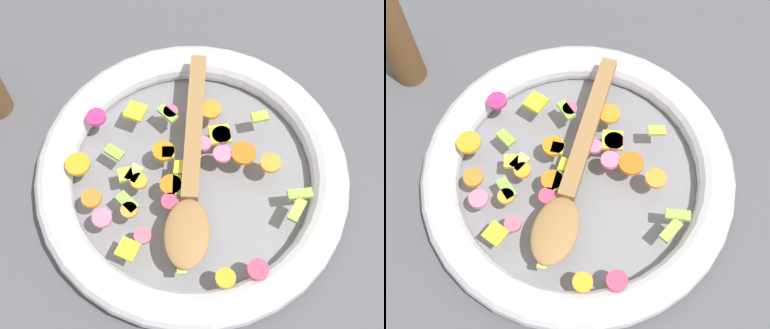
# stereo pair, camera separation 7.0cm
# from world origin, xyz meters

# --- Properties ---
(ground_plane) EXTENTS (4.00, 4.00, 0.00)m
(ground_plane) POSITION_xyz_m (0.00, 0.00, 0.00)
(ground_plane) COLOR #4C4C51
(skillet) EXTENTS (0.42, 0.42, 0.05)m
(skillet) POSITION_xyz_m (0.00, 0.00, 0.02)
(skillet) COLOR slate
(skillet) RESTS_ON ground_plane
(chopped_vegetables) EXTENTS (0.28, 0.32, 0.01)m
(chopped_vegetables) POSITION_xyz_m (-0.02, -0.00, 0.05)
(chopped_vegetables) COLOR orange
(chopped_vegetables) RESTS_ON skillet
(wooden_spoon) EXTENTS (0.20, 0.28, 0.01)m
(wooden_spoon) POSITION_xyz_m (-0.01, -0.02, 0.06)
(wooden_spoon) COLOR olive
(wooden_spoon) RESTS_ON chopped_vegetables
(pepper_mill) EXTENTS (0.05, 0.05, 0.22)m
(pepper_mill) POSITION_xyz_m (-0.20, 0.25, 0.10)
(pepper_mill) COLOR brown
(pepper_mill) RESTS_ON ground_plane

